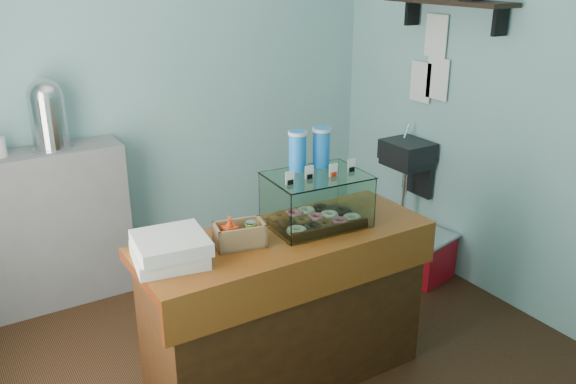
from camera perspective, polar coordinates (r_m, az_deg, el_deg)
ground at (r=3.87m, az=-2.25°, el=-14.83°), size 3.50×3.50×0.00m
room_shell at (r=3.21m, az=-2.35°, el=10.94°), size 3.54×3.04×2.82m
counter at (r=3.43m, az=-0.23°, el=-10.74°), size 1.60×0.60×0.90m
back_shelf at (r=4.46m, az=-21.14°, el=-3.14°), size 1.00×0.32×1.10m
display_case at (r=3.32m, az=2.47°, el=-0.23°), size 0.55×0.42×0.50m
condiment_crate at (r=3.09m, az=-4.63°, el=-4.01°), size 0.27×0.20×0.17m
pastry_boxes at (r=2.98m, az=-10.99°, el=-5.26°), size 0.38×0.39×0.13m
coffee_urn at (r=4.23m, az=-21.59°, el=6.92°), size 0.25×0.25×0.46m
red_cooler at (r=4.70m, az=12.88°, el=-5.98°), size 0.45×0.38×0.35m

